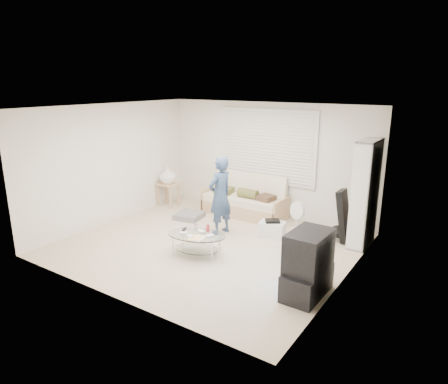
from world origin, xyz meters
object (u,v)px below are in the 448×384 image
Objects in this scene: bookshelf at (365,194)px; coffee_table at (197,238)px; tv_unit at (308,265)px; futon_sofa at (245,202)px.

bookshelf reaches higher than coffee_table.
tv_unit is (-0.13, -2.28, -0.51)m from bookshelf.
tv_unit reaches higher than futon_sofa.
bookshelf is 2.05× the size of tv_unit.
bookshelf is at bearing 86.86° from tv_unit.
bookshelf is 1.67× the size of coffee_table.
coffee_table is (0.42, -2.34, 0.01)m from futon_sofa.
tv_unit is at bearing -93.14° from bookshelf.
bookshelf is 2.34m from tv_unit.
tv_unit is at bearing -5.59° from coffee_table.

